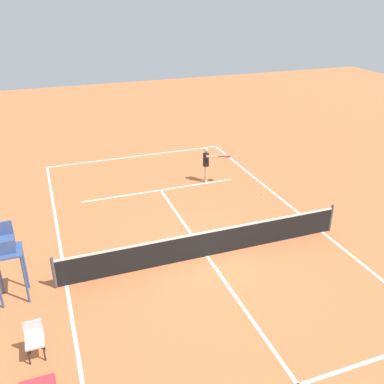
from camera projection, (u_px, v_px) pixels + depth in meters
The scene contains 7 objects.
ground_plane at pixel (207, 256), 14.47m from camera, with size 60.00×60.00×0.00m, color #C66B3D.
court_lines at pixel (207, 256), 14.47m from camera, with size 9.29×20.28×0.01m.
tennis_net at pixel (207, 243), 14.26m from camera, with size 9.89×0.10×1.07m.
player_serving at pixel (207, 162), 19.61m from camera, with size 1.16×0.93×1.66m.
tennis_ball at pixel (262, 194), 18.76m from camera, with size 0.07×0.07×0.07m, color #CCE033.
umpire_chair at pixel (7, 250), 11.87m from camera, with size 0.80×0.80×2.41m.
courtside_chair_near at pixel (34, 338), 10.35m from camera, with size 0.44×0.46×0.95m.
Camera 1 is at (4.65, 11.23, 8.16)m, focal length 40.26 mm.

